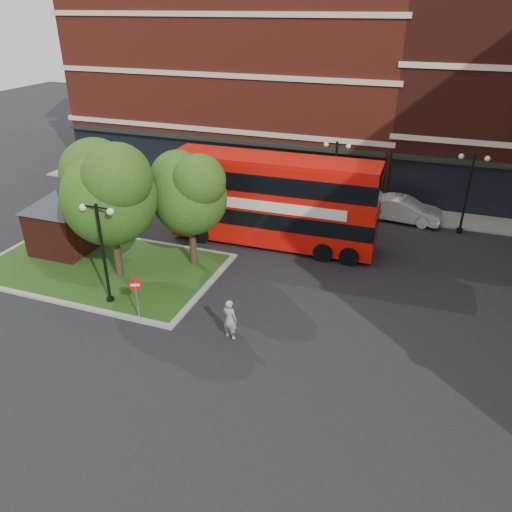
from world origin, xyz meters
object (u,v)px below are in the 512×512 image
at_px(car_silver, 290,197).
at_px(car_white, 403,210).
at_px(woman, 230,319).
at_px(bus, 273,195).

relative_size(car_silver, car_white, 0.82).
relative_size(woman, car_silver, 0.47).
bearing_deg(car_white, bus, 136.85).
relative_size(bus, woman, 6.48).
bearing_deg(bus, woman, -83.54).
bearing_deg(woman, car_white, -96.66).
height_order(bus, car_white, bus).
bearing_deg(woman, bus, -69.22).
distance_m(woman, car_white, 16.55).
distance_m(woman, car_silver, 15.74).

